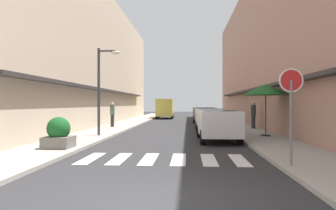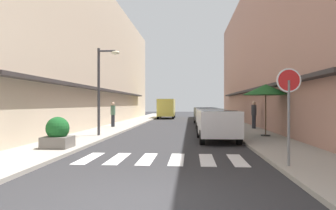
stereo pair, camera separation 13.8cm
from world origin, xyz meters
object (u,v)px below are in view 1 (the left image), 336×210
(parked_car_near, at_px, (218,122))
(parked_car_far, at_px, (204,114))
(round_street_sign, at_px, (291,91))
(parked_car_mid, at_px, (209,117))
(planter_corner, at_px, (59,134))
(pedestrian_walking_near, at_px, (253,114))
(pedestrian_walking_far, at_px, (112,114))
(cafe_umbrella, at_px, (266,90))
(delivery_van, at_px, (165,107))
(street_lamp, at_px, (103,81))

(parked_car_near, height_order, parked_car_far, same)
(parked_car_near, xyz_separation_m, round_street_sign, (1.33, -6.48, 1.19))
(round_street_sign, bearing_deg, parked_car_far, 94.00)
(parked_car_mid, relative_size, parked_car_far, 1.10)
(parked_car_mid, height_order, round_street_sign, round_street_sign)
(planter_corner, distance_m, pedestrian_walking_near, 13.61)
(round_street_sign, xyz_separation_m, pedestrian_walking_far, (-8.19, 13.73, -1.05))
(round_street_sign, relative_size, cafe_umbrella, 0.98)
(pedestrian_walking_far, bearing_deg, delivery_van, -107.00)
(delivery_van, height_order, pedestrian_walking_far, delivery_van)
(parked_car_near, relative_size, cafe_umbrella, 1.60)
(pedestrian_walking_far, bearing_deg, cafe_umbrella, 140.63)
(parked_car_far, distance_m, pedestrian_walking_far, 8.70)
(round_street_sign, bearing_deg, cafe_umbrella, 81.00)
(street_lamp, height_order, pedestrian_walking_far, street_lamp)
(round_street_sign, distance_m, pedestrian_walking_near, 13.04)
(parked_car_near, bearing_deg, pedestrian_walking_far, 133.41)
(pedestrian_walking_near, bearing_deg, planter_corner, 20.87)
(cafe_umbrella, xyz_separation_m, pedestrian_walking_near, (0.40, 5.01, -1.40))
(pedestrian_walking_far, bearing_deg, planter_corner, 85.60)
(delivery_van, distance_m, round_street_sign, 30.25)
(parked_car_mid, height_order, street_lamp, street_lamp)
(delivery_van, relative_size, pedestrian_walking_near, 2.97)
(parked_car_far, height_order, delivery_van, delivery_van)
(parked_car_far, xyz_separation_m, pedestrian_walking_near, (2.98, -6.19, 0.17))
(parked_car_near, distance_m, pedestrian_walking_near, 7.08)
(parked_car_far, relative_size, delivery_van, 0.74)
(delivery_van, xyz_separation_m, cafe_umbrella, (6.79, -21.85, 1.09))
(parked_car_near, relative_size, street_lamp, 0.93)
(pedestrian_walking_near, relative_size, pedestrian_walking_far, 1.03)
(round_street_sign, bearing_deg, parked_car_mid, 96.25)
(parked_car_mid, bearing_deg, planter_corner, -123.96)
(delivery_van, relative_size, planter_corner, 4.66)
(delivery_van, xyz_separation_m, street_lamp, (-1.67, -22.08, 1.57))
(street_lamp, distance_m, planter_corner, 5.29)
(street_lamp, xyz_separation_m, pedestrian_walking_near, (8.87, 5.25, -1.88))
(delivery_van, height_order, pedestrian_walking_near, delivery_van)
(parked_car_mid, height_order, parked_car_far, same)
(parked_car_far, distance_m, delivery_van, 11.46)
(round_street_sign, xyz_separation_m, street_lamp, (-7.22, 7.65, 0.87))
(parked_car_far, distance_m, round_street_sign, 19.17)
(parked_car_mid, relative_size, cafe_umbrella, 1.66)
(parked_car_near, xyz_separation_m, parked_car_far, (0.00, 12.61, -0.00))
(pedestrian_walking_far, bearing_deg, street_lamp, 91.54)
(parked_car_near, xyz_separation_m, cafe_umbrella, (2.58, 1.40, 1.57))
(parked_car_near, relative_size, parked_car_mid, 0.96)
(delivery_van, xyz_separation_m, pedestrian_walking_near, (7.19, -16.84, -0.32))
(parked_car_mid, height_order, planter_corner, parked_car_mid)
(parked_car_near, xyz_separation_m, street_lamp, (-5.88, 1.17, 2.05))
(planter_corner, xyz_separation_m, pedestrian_walking_far, (-0.60, 10.82, 0.41))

